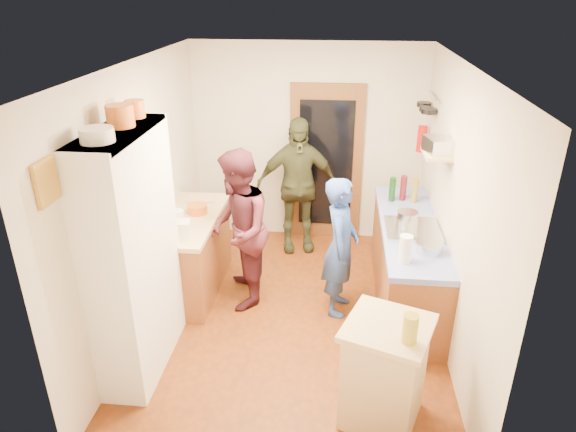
% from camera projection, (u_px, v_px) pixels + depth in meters
% --- Properties ---
extents(floor, '(3.00, 4.00, 0.02)m').
position_uv_depth(floor, '(293.00, 317.00, 5.46)').
color(floor, '#75330C').
rests_on(floor, ground).
extents(ceiling, '(3.00, 4.00, 0.02)m').
position_uv_depth(ceiling, '(294.00, 63.00, 4.37)').
color(ceiling, silver).
rests_on(ceiling, ground).
extents(wall_back, '(3.00, 0.02, 2.60)m').
position_uv_depth(wall_back, '(308.00, 144.00, 6.73)').
color(wall_back, beige).
rests_on(wall_back, ground).
extents(wall_front, '(3.00, 0.02, 2.60)m').
position_uv_depth(wall_front, '(263.00, 334.00, 3.09)').
color(wall_front, beige).
rests_on(wall_front, ground).
extents(wall_left, '(0.02, 4.00, 2.60)m').
position_uv_depth(wall_left, '(141.00, 198.00, 5.05)').
color(wall_left, beige).
rests_on(wall_left, ground).
extents(wall_right, '(0.02, 4.00, 2.60)m').
position_uv_depth(wall_right, '(455.00, 210.00, 4.78)').
color(wall_right, beige).
rests_on(wall_right, ground).
extents(door_frame, '(0.95, 0.06, 2.10)m').
position_uv_depth(door_frame, '(326.00, 164.00, 6.78)').
color(door_frame, brown).
rests_on(door_frame, ground).
extents(door_glass, '(0.70, 0.02, 1.70)m').
position_uv_depth(door_glass, '(326.00, 165.00, 6.75)').
color(door_glass, black).
rests_on(door_glass, door_frame).
extents(hutch_body, '(0.40, 1.20, 2.20)m').
position_uv_depth(hutch_body, '(134.00, 256.00, 4.39)').
color(hutch_body, white).
rests_on(hutch_body, ground).
extents(hutch_top_shelf, '(0.40, 1.14, 0.04)m').
position_uv_depth(hutch_top_shelf, '(117.00, 133.00, 3.95)').
color(hutch_top_shelf, white).
rests_on(hutch_top_shelf, hutch_body).
extents(plate_stack, '(0.24, 0.24, 0.10)m').
position_uv_depth(plate_stack, '(97.00, 135.00, 3.62)').
color(plate_stack, white).
rests_on(plate_stack, hutch_top_shelf).
extents(orange_pot_a, '(0.22, 0.22, 0.17)m').
position_uv_depth(orange_pot_a, '(120.00, 116.00, 3.99)').
color(orange_pot_a, orange).
rests_on(orange_pot_a, hutch_top_shelf).
extents(orange_pot_b, '(0.17, 0.17, 0.15)m').
position_uv_depth(orange_pot_b, '(135.00, 109.00, 4.27)').
color(orange_pot_b, orange).
rests_on(orange_pot_b, hutch_top_shelf).
extents(left_counter_base, '(0.60, 1.40, 0.85)m').
position_uv_depth(left_counter_base, '(191.00, 255.00, 5.80)').
color(left_counter_base, brown).
rests_on(left_counter_base, ground).
extents(left_counter_top, '(0.64, 1.44, 0.05)m').
position_uv_depth(left_counter_top, '(188.00, 219.00, 5.61)').
color(left_counter_top, tan).
rests_on(left_counter_top, left_counter_base).
extents(toaster, '(0.25, 0.18, 0.17)m').
position_uv_depth(toaster, '(179.00, 229.00, 5.12)').
color(toaster, white).
rests_on(toaster, left_counter_top).
extents(kettle, '(0.17, 0.17, 0.16)m').
position_uv_depth(kettle, '(177.00, 218.00, 5.39)').
color(kettle, white).
rests_on(kettle, left_counter_top).
extents(orange_bowl, '(0.28, 0.28, 0.10)m').
position_uv_depth(orange_bowl, '(198.00, 209.00, 5.68)').
color(orange_bowl, orange).
rests_on(orange_bowl, left_counter_top).
extents(chopping_board, '(0.33, 0.27, 0.02)m').
position_uv_depth(chopping_board, '(201.00, 199.00, 6.03)').
color(chopping_board, tan).
rests_on(chopping_board, left_counter_top).
extents(right_counter_base, '(0.60, 2.20, 0.84)m').
position_uv_depth(right_counter_base, '(406.00, 264.00, 5.62)').
color(right_counter_base, brown).
rests_on(right_counter_base, ground).
extents(right_counter_top, '(0.62, 2.22, 0.06)m').
position_uv_depth(right_counter_top, '(410.00, 227.00, 5.43)').
color(right_counter_top, '#1C29BD').
rests_on(right_counter_top, right_counter_base).
extents(hob, '(0.55, 0.58, 0.04)m').
position_uv_depth(hob, '(413.00, 229.00, 5.27)').
color(hob, silver).
rests_on(hob, right_counter_top).
extents(pot_on_hob, '(0.22, 0.22, 0.14)m').
position_uv_depth(pot_on_hob, '(408.00, 218.00, 5.31)').
color(pot_on_hob, silver).
rests_on(pot_on_hob, hob).
extents(bottle_a, '(0.08, 0.08, 0.29)m').
position_uv_depth(bottle_a, '(392.00, 189.00, 5.96)').
color(bottle_a, '#143F14').
rests_on(bottle_a, right_counter_top).
extents(bottle_b, '(0.09, 0.09, 0.30)m').
position_uv_depth(bottle_b, '(403.00, 188.00, 5.99)').
color(bottle_b, '#591419').
rests_on(bottle_b, right_counter_top).
extents(bottle_c, '(0.08, 0.08, 0.29)m').
position_uv_depth(bottle_c, '(415.00, 190.00, 5.93)').
color(bottle_c, olive).
rests_on(bottle_c, right_counter_top).
extents(paper_towel, '(0.13, 0.13, 0.26)m').
position_uv_depth(paper_towel, '(405.00, 249.00, 4.65)').
color(paper_towel, white).
rests_on(paper_towel, right_counter_top).
extents(mixing_bowl, '(0.29, 0.29, 0.10)m').
position_uv_depth(mixing_bowl, '(429.00, 247.00, 4.86)').
color(mixing_bowl, silver).
rests_on(mixing_bowl, right_counter_top).
extents(island_base, '(0.71, 0.71, 0.86)m').
position_uv_depth(island_base, '(384.00, 375.00, 4.01)').
color(island_base, tan).
rests_on(island_base, ground).
extents(island_top, '(0.80, 0.80, 0.05)m').
position_uv_depth(island_top, '(388.00, 328.00, 3.83)').
color(island_top, tan).
rests_on(island_top, island_base).
extents(cutting_board, '(0.43, 0.38, 0.02)m').
position_uv_depth(cutting_board, '(384.00, 321.00, 3.88)').
color(cutting_board, white).
rests_on(cutting_board, island_top).
extents(oil_jar, '(0.14, 0.14, 0.22)m').
position_uv_depth(oil_jar, '(410.00, 328.00, 3.60)').
color(oil_jar, '#AD9E2D').
rests_on(oil_jar, island_top).
extents(pan_rail, '(0.02, 0.65, 0.02)m').
position_uv_depth(pan_rail, '(433.00, 96.00, 5.85)').
color(pan_rail, silver).
rests_on(pan_rail, wall_right).
extents(pan_hang_a, '(0.18, 0.18, 0.05)m').
position_uv_depth(pan_hang_a, '(429.00, 111.00, 5.75)').
color(pan_hang_a, black).
rests_on(pan_hang_a, pan_rail).
extents(pan_hang_b, '(0.16, 0.16, 0.05)m').
position_uv_depth(pan_hang_b, '(426.00, 109.00, 5.94)').
color(pan_hang_b, black).
rests_on(pan_hang_b, pan_rail).
extents(pan_hang_c, '(0.17, 0.17, 0.05)m').
position_uv_depth(pan_hang_c, '(424.00, 104.00, 6.12)').
color(pan_hang_c, black).
rests_on(pan_hang_c, pan_rail).
extents(wall_shelf, '(0.26, 0.42, 0.03)m').
position_uv_depth(wall_shelf, '(437.00, 154.00, 5.03)').
color(wall_shelf, tan).
rests_on(wall_shelf, wall_right).
extents(radio, '(0.28, 0.34, 0.15)m').
position_uv_depth(radio, '(438.00, 145.00, 4.99)').
color(radio, silver).
rests_on(radio, wall_shelf).
extents(ext_bracket, '(0.06, 0.10, 0.04)m').
position_uv_depth(ext_bracket, '(426.00, 143.00, 6.26)').
color(ext_bracket, black).
rests_on(ext_bracket, wall_right).
extents(fire_extinguisher, '(0.11, 0.11, 0.32)m').
position_uv_depth(fire_extinguisher, '(422.00, 139.00, 6.24)').
color(fire_extinguisher, red).
rests_on(fire_extinguisher, wall_right).
extents(picture_frame, '(0.03, 0.25, 0.30)m').
position_uv_depth(picture_frame, '(46.00, 182.00, 3.34)').
color(picture_frame, gold).
rests_on(picture_frame, wall_left).
extents(person_hob, '(0.42, 0.59, 1.51)m').
position_uv_depth(person_hob, '(343.00, 248.00, 5.25)').
color(person_hob, '#2B4792').
rests_on(person_hob, ground).
extents(person_left, '(0.79, 0.94, 1.73)m').
position_uv_depth(person_left, '(241.00, 228.00, 5.42)').
color(person_left, '#481A24').
rests_on(person_left, ground).
extents(person_back, '(1.10, 0.64, 1.76)m').
position_uv_depth(person_back, '(298.00, 186.00, 6.52)').
color(person_back, '#363820').
rests_on(person_back, ground).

